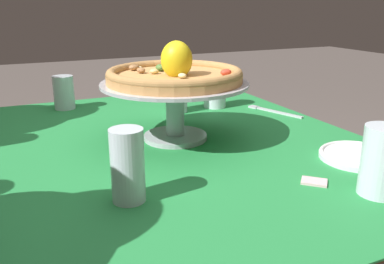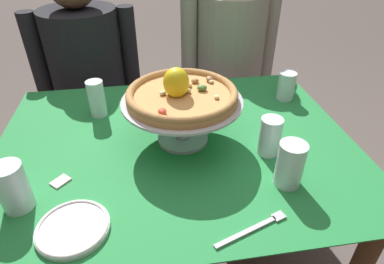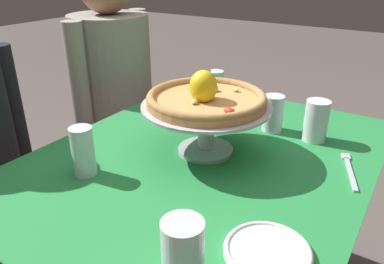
% 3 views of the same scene
% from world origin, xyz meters
% --- Properties ---
extents(dining_table, '(1.17, 0.91, 0.72)m').
position_xyz_m(dining_table, '(0.00, 0.00, 0.61)').
color(dining_table, brown).
rests_on(dining_table, ground).
extents(pizza_stand, '(0.38, 0.38, 0.15)m').
position_xyz_m(pizza_stand, '(0.02, 0.01, 0.83)').
color(pizza_stand, '#B7B7C1').
rests_on(pizza_stand, dining_table).
extents(pizza, '(0.34, 0.34, 0.10)m').
position_xyz_m(pizza, '(0.02, 0.01, 0.89)').
color(pizza, tan).
rests_on(pizza, pizza_stand).
extents(water_glass_back_right, '(0.07, 0.07, 0.11)m').
position_xyz_m(water_glass_back_right, '(0.47, 0.23, 0.77)').
color(water_glass_back_right, silver).
rests_on(water_glass_back_right, dining_table).
extents(water_glass_front_left, '(0.08, 0.08, 0.13)m').
position_xyz_m(water_glass_front_left, '(-0.43, -0.21, 0.78)').
color(water_glass_front_left, silver).
rests_on(water_glass_front_left, dining_table).
extents(water_glass_front_right, '(0.08, 0.08, 0.13)m').
position_xyz_m(water_glass_front_right, '(0.28, -0.24, 0.78)').
color(water_glass_front_right, white).
rests_on(water_glass_front_right, dining_table).
extents(water_glass_back_left, '(0.06, 0.06, 0.14)m').
position_xyz_m(water_glass_back_left, '(-0.26, 0.22, 0.78)').
color(water_glass_back_left, silver).
rests_on(water_glass_back_left, dining_table).
extents(water_glass_side_right, '(0.07, 0.07, 0.12)m').
position_xyz_m(water_glass_side_right, '(0.28, -0.10, 0.77)').
color(water_glass_side_right, white).
rests_on(water_glass_side_right, dining_table).
extents(side_plate, '(0.17, 0.17, 0.02)m').
position_xyz_m(side_plate, '(-0.29, -0.32, 0.73)').
color(side_plate, white).
rests_on(side_plate, dining_table).
extents(dinner_fork, '(0.20, 0.09, 0.01)m').
position_xyz_m(dinner_fork, '(0.15, -0.38, 0.72)').
color(dinner_fork, '#B7B7C1').
rests_on(dinner_fork, dining_table).
extents(sugar_packet, '(0.06, 0.06, 0.00)m').
position_xyz_m(sugar_packet, '(-0.35, -0.14, 0.72)').
color(sugar_packet, beige).
rests_on(sugar_packet, dining_table).
extents(diner_right, '(0.51, 0.38, 1.26)m').
position_xyz_m(diner_right, '(0.36, 0.71, 0.62)').
color(diner_right, navy).
rests_on(diner_right, ground).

